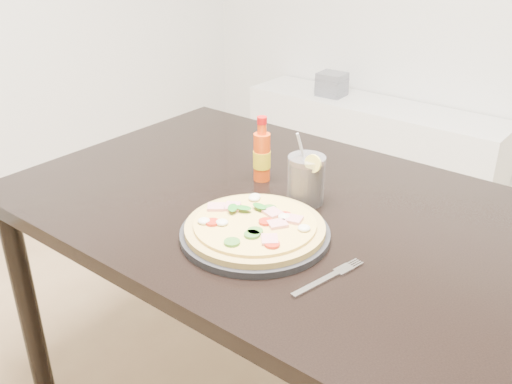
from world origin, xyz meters
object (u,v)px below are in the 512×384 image
Objects in this scene: dining_table at (285,233)px; cola_cup at (306,181)px; pizza at (255,226)px; plate at (255,234)px; fork at (330,277)px; media_console at (370,148)px; hot_sauce_bottle at (262,155)px.

cola_cup reaches higher than dining_table.
cola_cup reaches higher than pizza.
dining_table is at bearing 102.32° from pizza.
cola_cup is (0.03, 0.04, 0.14)m from dining_table.
plate reaches higher than fork.
dining_table is 1.76m from media_console.
fork is at bearing -8.70° from pizza.
hot_sauce_bottle is at bearing 125.10° from plate.
plate reaches higher than dining_table.
fork is (0.22, -0.03, -0.01)m from plate.
pizza is at bearing 122.73° from plate.
cola_cup is 0.34m from fork.
pizza is at bearing -87.81° from cola_cup.
media_console is (-0.59, 1.61, -0.42)m from dining_table.
media_console is (-0.61, 1.57, -0.56)m from cola_cup.
media_console is at bearing 109.27° from pizza.
pizza reaches higher than dining_table.
dining_table is 7.89× the size of hot_sauce_bottle.
fork is 0.13× the size of media_console.
dining_table is at bearing 102.43° from plate.
hot_sauce_bottle is 1.70m from media_console.
plate is at bearing -77.57° from dining_table.
cola_cup reaches higher than plate.
cola_cup is at bearing 144.68° from fork.
cola_cup is at bearing 92.19° from pizza.
dining_table is 0.21m from pizza.
fork is (0.22, -0.24, -0.05)m from cola_cup.
hot_sauce_bottle is 0.17m from cola_cup.
plate is at bearing -54.90° from hot_sauce_bottle.
hot_sauce_bottle is (-0.17, 0.25, 0.06)m from plate.
media_console is at bearing 126.98° from fork.
hot_sauce_bottle reaches higher than fork.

